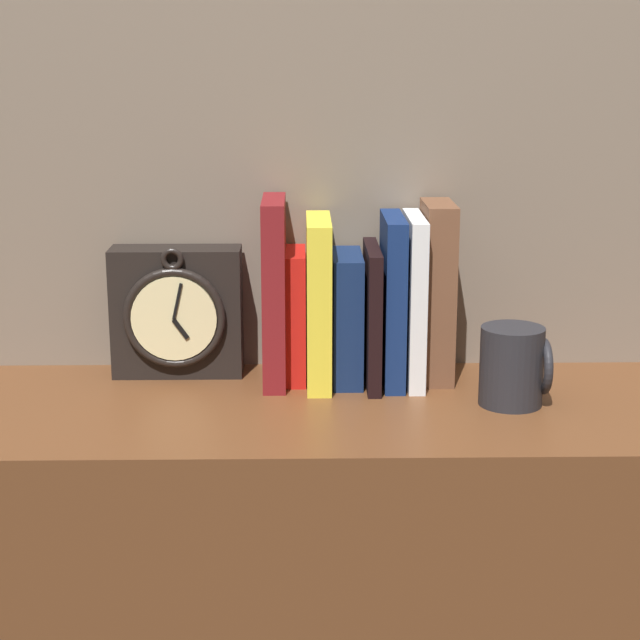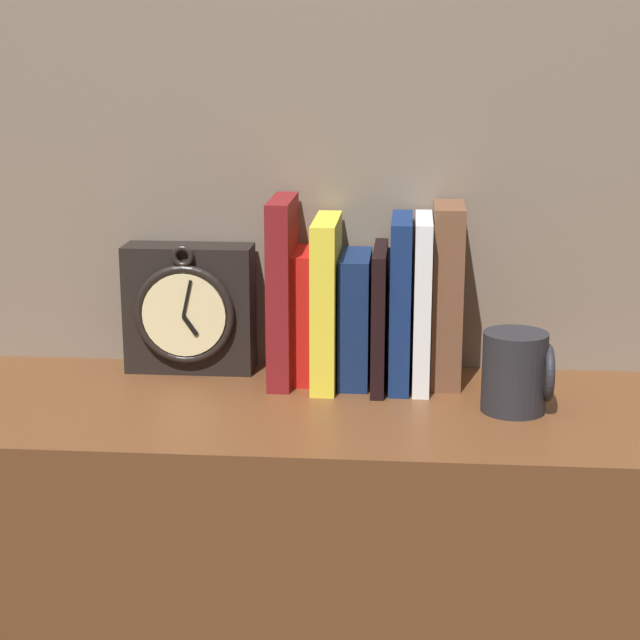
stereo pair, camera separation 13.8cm
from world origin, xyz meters
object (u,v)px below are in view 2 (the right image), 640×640
at_px(book_slot3_navy, 355,318).
at_px(book_slot2_yellow, 327,302).
at_px(clock, 189,309).
at_px(book_slot0_maroon, 283,291).
at_px(book_slot1_red, 305,315).
at_px(book_slot4_black, 380,317).
at_px(book_slot6_white, 422,302).
at_px(book_slot7_brown, 447,295).
at_px(mug, 517,372).
at_px(book_slot5_navy, 401,302).

bearing_deg(book_slot3_navy, book_slot2_yellow, -164.05).
height_order(clock, book_slot0_maroon, book_slot0_maroon).
height_order(book_slot1_red, book_slot2_yellow, book_slot2_yellow).
height_order(book_slot1_red, book_slot4_black, book_slot4_black).
xyz_separation_m(book_slot0_maroon, book_slot6_white, (0.19, -0.00, -0.01)).
bearing_deg(clock, book_slot4_black, -8.13).
height_order(book_slot3_navy, book_slot7_brown, book_slot7_brown).
xyz_separation_m(book_slot3_navy, book_slot4_black, (0.03, -0.01, 0.01)).
distance_m(book_slot2_yellow, mug, 0.28).
height_order(book_slot0_maroon, book_slot3_navy, book_slot0_maroon).
relative_size(book_slot5_navy, mug, 2.23).
distance_m(clock, book_slot2_yellow, 0.21).
xyz_separation_m(book_slot1_red, book_slot4_black, (0.11, -0.02, 0.00)).
bearing_deg(mug, book_slot2_yellow, 157.78).
relative_size(book_slot1_red, book_slot4_black, 0.95).
distance_m(book_slot0_maroon, book_slot6_white, 0.19).
height_order(book_slot5_navy, book_slot6_white, same).
bearing_deg(book_slot5_navy, clock, 173.68).
distance_m(clock, book_slot6_white, 0.34).
relative_size(book_slot4_black, book_slot7_brown, 0.77).
height_order(book_slot2_yellow, book_slot6_white, book_slot6_white).
bearing_deg(book_slot7_brown, clock, 177.02).
relative_size(book_slot6_white, book_slot7_brown, 0.94).
xyz_separation_m(book_slot0_maroon, book_slot7_brown, (0.23, 0.01, -0.00)).
bearing_deg(book_slot4_black, book_slot3_navy, 158.76).
distance_m(book_slot4_black, book_slot6_white, 0.06).
xyz_separation_m(book_slot2_yellow, book_slot5_navy, (0.10, 0.00, 0.00)).
height_order(book_slot3_navy, book_slot6_white, book_slot6_white).
distance_m(book_slot4_black, mug, 0.21).
bearing_deg(book_slot6_white, book_slot2_yellow, -178.63).
height_order(book_slot2_yellow, book_slot5_navy, book_slot5_navy).
bearing_deg(book_slot5_navy, book_slot0_maroon, 179.17).
bearing_deg(book_slot1_red, book_slot2_yellow, -30.34).
height_order(book_slot1_red, book_slot7_brown, book_slot7_brown).
xyz_separation_m(book_slot4_black, book_slot6_white, (0.06, 0.01, 0.02)).
bearing_deg(book_slot6_white, mug, -41.10).
bearing_deg(book_slot0_maroon, book_slot4_black, -3.39).
relative_size(book_slot0_maroon, book_slot1_red, 1.41).
relative_size(book_slot2_yellow, mug, 2.21).
xyz_separation_m(book_slot5_navy, book_slot7_brown, (0.06, 0.01, 0.01)).
bearing_deg(book_slot1_red, book_slot6_white, -5.57).
height_order(book_slot6_white, book_slot7_brown, book_slot7_brown).
relative_size(clock, book_slot6_white, 0.82).
height_order(book_slot5_navy, mug, book_slot5_navy).
bearing_deg(book_slot3_navy, mug, -28.13).
bearing_deg(book_slot7_brown, book_slot6_white, -156.30).
distance_m(book_slot1_red, book_slot7_brown, 0.20).
distance_m(book_slot0_maroon, mug, 0.34).
bearing_deg(book_slot1_red, clock, 173.92).
bearing_deg(clock, mug, -17.18).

